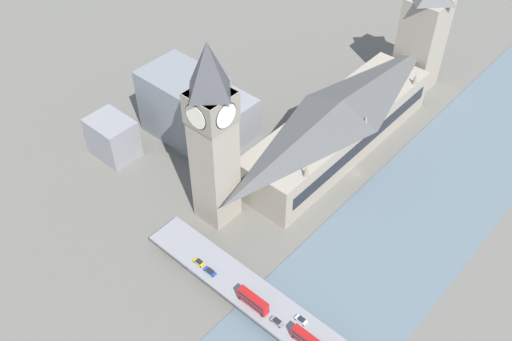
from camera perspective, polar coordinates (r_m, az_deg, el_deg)
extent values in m
plane|color=#605E56|center=(234.52, 9.99, -0.36)|extent=(600.00, 600.00, 0.00)
cube|color=slate|center=(225.99, 16.29, -3.85)|extent=(48.24, 360.00, 0.30)
cube|color=gray|center=(239.50, 8.22, 3.96)|extent=(25.53, 99.94, 18.47)
cube|color=black|center=(234.07, 10.81, 2.77)|extent=(0.40, 91.94, 5.54)
pyramid|color=#4C4C4C|center=(231.87, 8.53, 6.32)|extent=(25.02, 97.94, 6.33)
cone|color=gray|center=(255.71, 15.65, 8.84)|extent=(2.20, 2.20, 5.00)
cone|color=gray|center=(227.69, 10.92, 4.95)|extent=(2.20, 2.20, 5.00)
cone|color=gray|center=(202.94, 5.04, 0.00)|extent=(2.20, 2.20, 5.00)
cube|color=gray|center=(197.04, -4.19, 1.19)|extent=(12.62, 12.62, 55.71)
cube|color=gray|center=(182.84, -4.54, 6.32)|extent=(13.38, 13.38, 11.36)
cylinder|color=black|center=(179.13, -3.06, 5.50)|extent=(0.50, 9.21, 9.21)
cylinder|color=silver|center=(179.05, -3.03, 5.48)|extent=(0.62, 8.53, 8.53)
cylinder|color=black|center=(186.70, -5.96, 7.11)|extent=(0.50, 9.21, 9.21)
cylinder|color=silver|center=(186.78, -5.99, 7.12)|extent=(0.62, 8.53, 8.53)
cylinder|color=black|center=(186.43, -3.13, 7.24)|extent=(9.21, 0.50, 9.21)
cylinder|color=silver|center=(186.50, -3.10, 7.25)|extent=(8.53, 0.62, 8.53)
cylinder|color=black|center=(179.41, -6.00, 5.36)|extent=(9.21, 0.50, 9.21)
cylinder|color=silver|center=(179.34, -6.03, 5.34)|extent=(8.53, 0.62, 8.53)
pyramid|color=#424247|center=(174.33, -4.81, 10.17)|extent=(12.87, 12.87, 18.10)
cube|color=gray|center=(278.26, 16.13, 12.09)|extent=(17.12, 17.12, 44.47)
cube|color=slate|center=(183.67, 4.81, -16.37)|extent=(3.00, 11.19, 3.74)
cube|color=slate|center=(200.49, -5.48, -8.95)|extent=(3.00, 11.19, 3.74)
cube|color=gray|center=(181.54, 4.85, -15.98)|extent=(128.48, 13.16, 1.20)
cube|color=black|center=(177.69, 5.13, -16.62)|extent=(9.52, 2.61, 0.84)
cube|color=red|center=(176.23, 5.16, -16.35)|extent=(10.36, 2.55, 2.25)
cube|color=black|center=(176.13, 5.16, -16.33)|extent=(9.52, 2.61, 1.08)
cube|color=#A01515|center=(175.19, 5.19, -16.15)|extent=(10.26, 2.42, 0.16)
cylinder|color=black|center=(180.47, 4.18, -15.78)|extent=(1.05, 0.28, 1.05)
cylinder|color=black|center=(179.49, 3.70, -16.27)|extent=(1.05, 0.28, 1.05)
cube|color=red|center=(184.33, -0.29, -13.09)|extent=(11.45, 2.54, 2.03)
cube|color=black|center=(183.99, -0.30, -13.02)|extent=(10.31, 2.60, 0.89)
cube|color=red|center=(182.48, -0.30, -12.71)|extent=(11.22, 2.54, 2.38)
cube|color=black|center=(182.39, -0.30, -12.69)|extent=(10.31, 2.60, 1.14)
cube|color=#A01515|center=(181.43, -0.30, -12.49)|extent=(11.11, 2.41, 0.16)
cylinder|color=black|center=(187.37, -1.18, -12.20)|extent=(1.11, 0.28, 1.11)
cylinder|color=black|center=(186.44, -1.67, -12.64)|extent=(1.11, 0.28, 1.11)
cylinder|color=black|center=(183.89, 1.09, -13.83)|extent=(1.11, 0.28, 1.11)
cylinder|color=black|center=(182.94, 0.60, -14.29)|extent=(1.11, 0.28, 1.11)
cube|color=navy|center=(192.98, -4.63, -10.04)|extent=(4.60, 1.82, 0.56)
cube|color=black|center=(192.52, -4.60, -9.97)|extent=(2.39, 1.64, 0.44)
cylinder|color=black|center=(194.30, -4.84, -9.63)|extent=(0.63, 0.22, 0.63)
cylinder|color=black|center=(193.66, -5.19, -9.91)|extent=(0.63, 0.22, 0.63)
cylinder|color=black|center=(192.63, -4.05, -10.23)|extent=(0.63, 0.22, 0.63)
cylinder|color=black|center=(191.99, -4.40, -10.52)|extent=(0.63, 0.22, 0.63)
cube|color=silver|center=(182.64, 4.53, -14.69)|extent=(4.00, 1.78, 0.60)
cube|color=black|center=(182.13, 4.57, -14.62)|extent=(2.08, 1.60, 0.53)
cylinder|color=black|center=(183.63, 4.29, -14.29)|extent=(0.62, 0.22, 0.62)
cylinder|color=black|center=(182.93, 3.97, -14.62)|extent=(0.62, 0.22, 0.62)
cylinder|color=black|center=(182.73, 5.09, -14.83)|extent=(0.62, 0.22, 0.62)
cylinder|color=black|center=(182.02, 4.77, -15.16)|extent=(0.62, 0.22, 0.62)
cube|color=slate|center=(181.87, 2.09, -14.88)|extent=(4.27, 1.72, 0.64)
cube|color=black|center=(181.32, 2.13, -14.80)|extent=(2.22, 1.55, 0.56)
cylinder|color=black|center=(182.93, 1.84, -14.47)|extent=(0.65, 0.22, 0.65)
cylinder|color=black|center=(182.30, 1.51, -14.78)|extent=(0.65, 0.22, 0.65)
cylinder|color=black|center=(181.86, 2.67, -15.06)|extent=(0.65, 0.22, 0.65)
cylinder|color=black|center=(181.22, 2.35, -15.37)|extent=(0.65, 0.22, 0.65)
cube|color=gold|center=(195.50, -5.73, -9.13)|extent=(4.11, 1.70, 0.65)
cube|color=black|center=(194.95, -5.71, -9.04)|extent=(2.14, 1.53, 0.59)
cylinder|color=black|center=(196.72, -5.89, -8.79)|extent=(0.67, 0.22, 0.67)
cylinder|color=black|center=(196.14, -6.21, -9.05)|extent=(0.67, 0.22, 0.67)
cylinder|color=black|center=(195.23, -5.23, -9.29)|extent=(0.67, 0.22, 0.67)
cylinder|color=black|center=(194.65, -5.55, -9.56)|extent=(0.67, 0.22, 0.67)
cube|color=gray|center=(241.78, -14.13, 3.21)|extent=(18.66, 14.27, 17.39)
cube|color=gray|center=(241.24, -2.70, 4.97)|extent=(18.21, 19.65, 19.80)
cube|color=slate|center=(243.79, -7.20, 6.56)|extent=(33.51, 23.63, 29.53)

